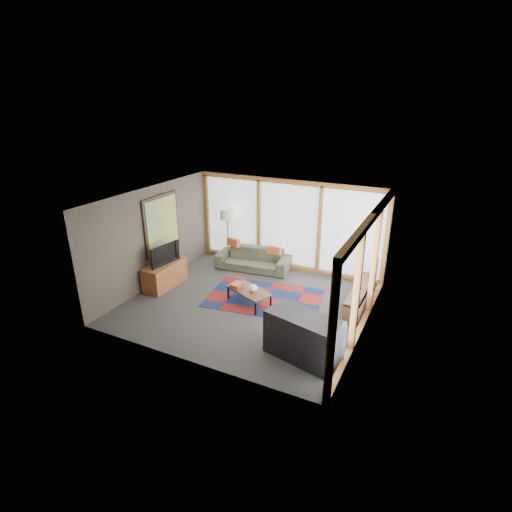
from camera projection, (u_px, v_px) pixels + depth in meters
The scene contains 17 objects.
ground at pixel (249, 304), 9.66m from camera, with size 5.50×5.50×0.00m, color #32312F.
room_envelope at pixel (278, 240), 9.35m from camera, with size 5.52×5.02×2.62m.
rug at pixel (264, 298), 9.92m from camera, with size 2.77×1.78×0.01m, color maroon.
sofa at pixel (253, 259), 11.48m from camera, with size 2.10×0.82×0.61m, color #383C2C.
pillow_left at pixel (233, 242), 11.58m from camera, with size 0.42×0.12×0.23m, color #B45125.
pillow_right at pixel (274, 250), 11.02m from camera, with size 0.38×0.11×0.21m, color #B45125.
floor_lamp at pixel (228, 236), 11.78m from camera, with size 0.41×0.41×1.64m, color #312117, non-canonical shape.
coffee_table at pixel (249, 297), 9.59m from camera, with size 1.11×0.56×0.37m, color #361E14, non-canonical shape.
book_stack at pixel (237, 285), 9.65m from camera, with size 0.24×0.30×0.10m, color brown.
vase at pixel (253, 288), 9.41m from camera, with size 0.21×0.21×0.18m, color beige.
bookshelf at pixel (360, 297), 9.43m from camera, with size 0.35×1.95×0.49m, color #361E14, non-canonical shape.
bowl_a at pixel (358, 297), 8.83m from camera, with size 0.20×0.20×0.10m, color black.
bowl_b at pixel (357, 290), 9.17m from camera, with size 0.17×0.17×0.09m, color black.
shelf_picture at pixel (374, 268), 9.87m from camera, with size 0.04×0.34×0.45m, color black.
tv_console at pixel (165, 274), 10.47m from camera, with size 0.53×1.28×0.64m, color brown.
television at pixel (163, 254), 10.23m from camera, with size 0.95×0.12×0.55m, color black.
bar_counter at pixel (303, 337), 7.52m from camera, with size 1.42×0.66×0.90m, color black.
Camera 1 is at (3.95, -7.56, 4.68)m, focal length 28.00 mm.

